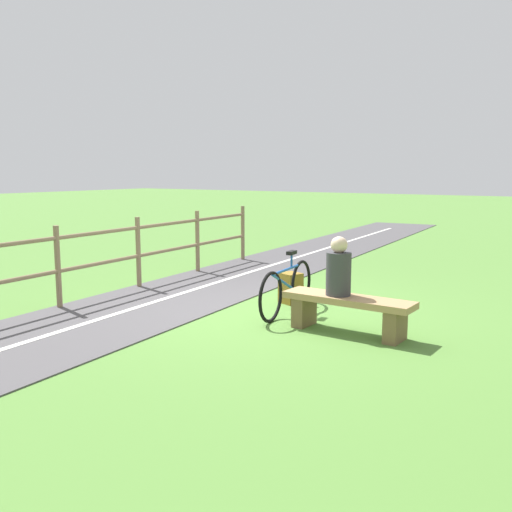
# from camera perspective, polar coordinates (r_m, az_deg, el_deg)

# --- Properties ---
(ground_plane) EXTENTS (80.00, 80.00, 0.00)m
(ground_plane) POSITION_cam_1_polar(r_m,az_deg,el_deg) (8.08, 0.03, -5.40)
(ground_plane) COLOR #548438
(bench) EXTENTS (1.62, 0.49, 0.45)m
(bench) POSITION_cam_1_polar(r_m,az_deg,el_deg) (6.98, 9.11, -5.14)
(bench) COLOR #A88456
(bench) RESTS_ON ground_plane
(person_seated) EXTENTS (0.32, 0.32, 0.71)m
(person_seated) POSITION_cam_1_polar(r_m,az_deg,el_deg) (6.94, 8.22, -1.35)
(person_seated) COLOR #38383D
(person_seated) RESTS_ON bench
(bicycle) EXTENTS (0.21, 1.69, 0.85)m
(bicycle) POSITION_cam_1_polar(r_m,az_deg,el_deg) (7.82, 3.09, -3.22)
(bicycle) COLOR black
(bicycle) RESTS_ON ground_plane
(backpack) EXTENTS (0.36, 0.37, 0.45)m
(backpack) POSITION_cam_1_polar(r_m,az_deg,el_deg) (8.48, 3.51, -3.22)
(backpack) COLOR olive
(backpack) RESTS_ON ground_plane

